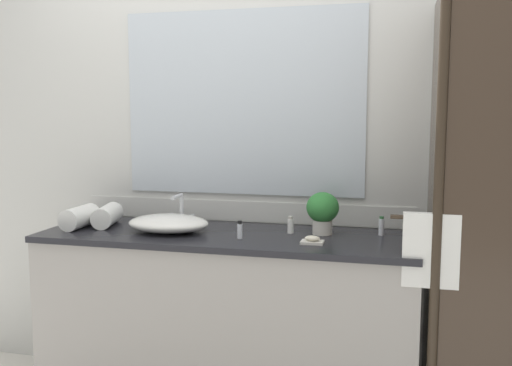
% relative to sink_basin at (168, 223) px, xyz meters
% --- Properties ---
extents(wall_back_with_mirror, '(4.40, 0.06, 2.60)m').
position_rel_sink_basin_xyz_m(wall_back_with_mirror, '(0.29, 0.37, 0.36)').
color(wall_back_with_mirror, silver).
rests_on(wall_back_with_mirror, ground_plane).
extents(vanity_cabinet, '(1.80, 0.58, 0.90)m').
position_rel_sink_basin_xyz_m(vanity_cabinet, '(0.29, 0.03, -0.49)').
color(vanity_cabinet, '#9E9993').
rests_on(vanity_cabinet, ground_plane).
extents(sink_basin, '(0.40, 0.29, 0.08)m').
position_rel_sink_basin_xyz_m(sink_basin, '(0.00, 0.00, 0.00)').
color(sink_basin, white).
rests_on(sink_basin, vanity_cabinet).
extents(faucet, '(0.17, 0.15, 0.17)m').
position_rel_sink_basin_xyz_m(faucet, '(0.00, 0.17, 0.01)').
color(faucet, silver).
rests_on(faucet, vanity_cabinet).
extents(potted_plant, '(0.16, 0.16, 0.20)m').
position_rel_sink_basin_xyz_m(potted_plant, '(0.74, 0.12, 0.07)').
color(potted_plant, beige).
rests_on(potted_plant, vanity_cabinet).
extents(soap_dish, '(0.10, 0.07, 0.04)m').
position_rel_sink_basin_xyz_m(soap_dish, '(0.72, -0.09, -0.03)').
color(soap_dish, silver).
rests_on(soap_dish, vanity_cabinet).
extents(amenity_bottle_body_wash, '(0.02, 0.02, 0.08)m').
position_rel_sink_basin_xyz_m(amenity_bottle_body_wash, '(0.38, -0.06, -0.00)').
color(amenity_bottle_body_wash, silver).
rests_on(amenity_bottle_body_wash, vanity_cabinet).
extents(amenity_bottle_lotion, '(0.03, 0.03, 0.08)m').
position_rel_sink_basin_xyz_m(amenity_bottle_lotion, '(0.59, 0.11, -0.00)').
color(amenity_bottle_lotion, white).
rests_on(amenity_bottle_lotion, vanity_cabinet).
extents(amenity_bottle_conditioner, '(0.03, 0.03, 0.09)m').
position_rel_sink_basin_xyz_m(amenity_bottle_conditioner, '(1.01, 0.17, 0.00)').
color(amenity_bottle_conditioner, silver).
rests_on(amenity_bottle_conditioner, vanity_cabinet).
extents(rolled_towel_near_edge, '(0.11, 0.23, 0.11)m').
position_rel_sink_basin_xyz_m(rolled_towel_near_edge, '(-0.47, -0.02, 0.01)').
color(rolled_towel_near_edge, white).
rests_on(rolled_towel_near_edge, vanity_cabinet).
extents(rolled_towel_middle, '(0.16, 0.26, 0.11)m').
position_rel_sink_basin_xyz_m(rolled_towel_middle, '(-0.36, 0.06, 0.01)').
color(rolled_towel_middle, white).
rests_on(rolled_towel_middle, vanity_cabinet).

